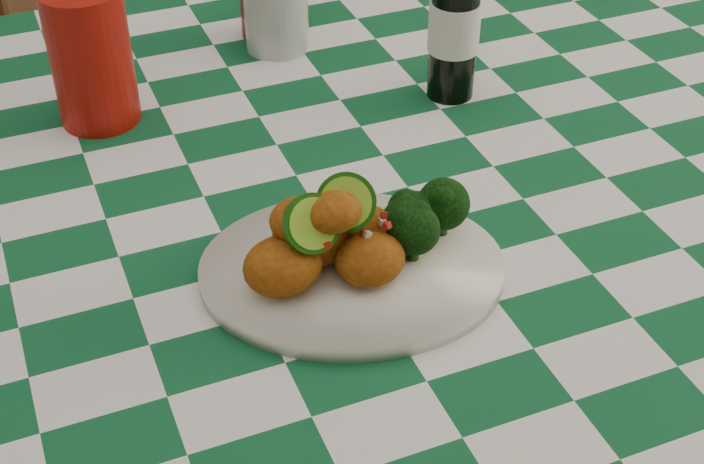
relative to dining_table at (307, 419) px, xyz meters
name	(u,v)px	position (x,y,z in m)	size (l,w,h in m)	color
dining_table	(307,419)	(0.00, 0.00, 0.00)	(1.66, 1.06, 0.79)	#0F512B
plate	(352,271)	(-0.01, -0.18, 0.40)	(0.29, 0.22, 0.02)	silver
fried_chicken_pile	(331,232)	(-0.03, -0.18, 0.45)	(0.14, 0.10, 0.09)	#A0530F
broccoli_side	(422,213)	(0.07, -0.17, 0.44)	(0.08, 0.08, 0.06)	black
red_tumbler	(91,57)	(-0.17, 0.20, 0.47)	(0.09, 0.09, 0.16)	#9A0F08
mason_jar	(276,5)	(0.08, 0.29, 0.45)	(0.09, 0.09, 0.12)	#B2BCBA
beer_bottle	(455,12)	(0.23, 0.09, 0.50)	(0.06, 0.06, 0.21)	black
wooden_chair_right	(331,67)	(0.30, 0.68, 0.12)	(0.47, 0.49, 1.02)	#472814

